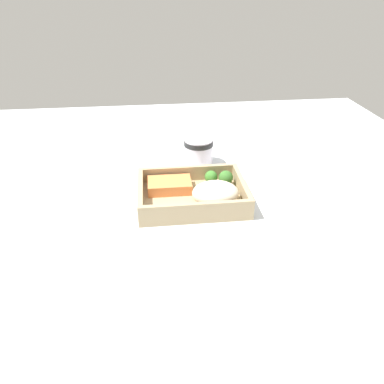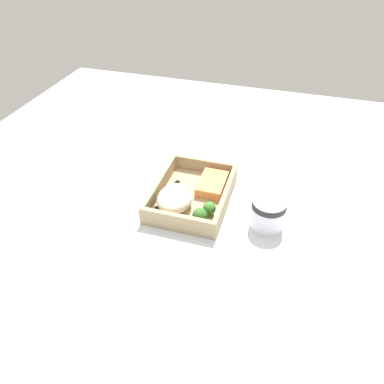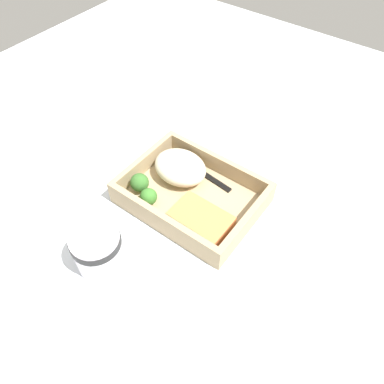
% 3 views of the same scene
% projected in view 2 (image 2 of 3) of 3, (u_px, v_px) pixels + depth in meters
% --- Properties ---
extents(ground_plane, '(1.60, 1.60, 0.02)m').
position_uv_depth(ground_plane, '(192.00, 203.00, 1.02)').
color(ground_plane, silver).
extents(takeout_tray, '(0.26, 0.19, 0.01)m').
position_uv_depth(takeout_tray, '(192.00, 198.00, 1.01)').
color(takeout_tray, tan).
rests_on(takeout_tray, ground_plane).
extents(tray_rim, '(0.26, 0.19, 0.04)m').
position_uv_depth(tray_rim, '(192.00, 191.00, 0.99)').
color(tray_rim, tan).
rests_on(tray_rim, takeout_tray).
extents(salmon_fillet, '(0.11, 0.07, 0.03)m').
position_uv_depth(salmon_fillet, '(212.00, 184.00, 1.03)').
color(salmon_fillet, '#EE8347').
rests_on(salmon_fillet, takeout_tray).
extents(mashed_potatoes, '(0.11, 0.09, 0.05)m').
position_uv_depth(mashed_potatoes, '(175.00, 199.00, 0.96)').
color(mashed_potatoes, beige).
rests_on(mashed_potatoes, takeout_tray).
extents(broccoli_floret_1, '(0.04, 0.04, 0.04)m').
position_uv_depth(broccoli_floret_1, '(200.00, 216.00, 0.91)').
color(broccoli_floret_1, '#8AAE63').
rests_on(broccoli_floret_1, takeout_tray).
extents(broccoli_floret_2, '(0.03, 0.03, 0.04)m').
position_uv_depth(broccoli_floret_2, '(209.00, 208.00, 0.94)').
color(broccoli_floret_2, '#88A761').
rests_on(broccoli_floret_2, takeout_tray).
extents(fork, '(0.16, 0.03, 0.00)m').
position_uv_depth(fork, '(165.00, 200.00, 0.99)').
color(fork, black).
rests_on(fork, takeout_tray).
extents(paper_cup, '(0.08, 0.08, 0.08)m').
position_uv_depth(paper_cup, '(268.00, 212.00, 0.91)').
color(paper_cup, white).
rests_on(paper_cup, ground_plane).
extents(receipt_slip, '(0.12, 0.17, 0.00)m').
position_uv_depth(receipt_slip, '(125.00, 264.00, 0.84)').
color(receipt_slip, white).
rests_on(receipt_slip, ground_plane).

